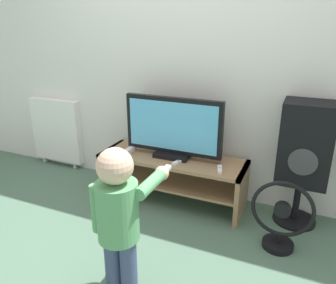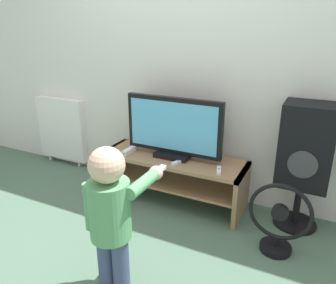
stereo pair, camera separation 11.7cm
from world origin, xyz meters
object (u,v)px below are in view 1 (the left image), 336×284
object	(u,v)px
television	(173,128)
game_console	(129,151)
child	(119,212)
remote_primary	(220,169)
radiator	(57,131)
remote_secondary	(178,162)
floor_fan	(281,219)
speaker_tower	(305,147)

from	to	relation	value
television	game_console	xyz separation A→B (m)	(-0.39, -0.09, -0.24)
child	television	bearing A→B (deg)	97.57
remote_primary	radiator	bearing A→B (deg)	170.44
game_console	child	bearing A→B (deg)	-62.25
child	radiator	world-z (taller)	child
television	remote_secondary	world-z (taller)	television
child	floor_fan	bearing A→B (deg)	44.26
television	radiator	xyz separation A→B (m)	(-1.47, 0.21, -0.27)
radiator	remote_primary	bearing A→B (deg)	-9.56
television	speaker_tower	world-z (taller)	speaker_tower
television	remote_primary	size ratio (longest dim) A/B	6.39
remote_secondary	speaker_tower	xyz separation A→B (m)	(0.94, 0.19, 0.21)
remote_primary	radiator	distance (m)	1.95
television	remote_secondary	xyz separation A→B (m)	(0.10, -0.12, -0.25)
remote_primary	television	bearing A→B (deg)	165.26
television	floor_fan	distance (m)	1.10
child	radiator	bearing A→B (deg)	140.86
speaker_tower	floor_fan	world-z (taller)	speaker_tower
television	floor_fan	bearing A→B (deg)	-18.74
remote_primary	floor_fan	bearing A→B (deg)	-22.15
child	speaker_tower	xyz separation A→B (m)	(0.89, 1.19, 0.10)
television	remote_secondary	distance (m)	0.29
remote_secondary	child	size ratio (longest dim) A/B	0.15
floor_fan	child	bearing A→B (deg)	-135.74
game_console	radiator	world-z (taller)	radiator
floor_fan	television	bearing A→B (deg)	161.26
television	radiator	world-z (taller)	television
floor_fan	radiator	world-z (taller)	radiator
child	floor_fan	world-z (taller)	child
remote_primary	radiator	xyz separation A→B (m)	(-1.92, 0.32, -0.03)
remote_primary	radiator	size ratio (longest dim) A/B	0.18
remote_primary	game_console	bearing A→B (deg)	177.98
television	remote_primary	distance (m)	0.53
television	remote_primary	world-z (taller)	television
game_console	speaker_tower	distance (m)	1.45
remote_secondary	speaker_tower	bearing A→B (deg)	11.57
remote_secondary	television	bearing A→B (deg)	129.30
remote_primary	floor_fan	size ratio (longest dim) A/B	0.26
television	child	xyz separation A→B (m)	(0.15, -1.11, -0.14)
speaker_tower	television	bearing A→B (deg)	-175.79
floor_fan	remote_secondary	bearing A→B (deg)	166.45
television	remote_primary	bearing A→B (deg)	-14.74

